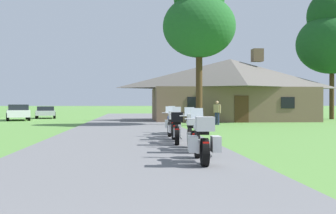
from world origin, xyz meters
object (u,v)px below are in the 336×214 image
(motorcycle_white_nearest_to_camera, at_px, (202,140))
(tree_by_lodge_front, at_px, (199,18))
(motorcycle_white_second_in_row, at_px, (192,132))
(bystander_blue_shirt_near_lodge, at_px, (217,111))
(motorcycle_orange_third_in_row, at_px, (177,128))
(tree_right_of_lodge, at_px, (332,36))
(parked_white_suv_far_left, at_px, (18,112))
(motorcycle_silver_farthest_in_row, at_px, (173,122))
(parked_silver_sedan_far_left, at_px, (46,112))
(motorcycle_blue_fourth_in_row, at_px, (172,125))
(bystander_tan_shirt_beside_signpost, at_px, (217,111))

(motorcycle_white_nearest_to_camera, height_order, tree_by_lodge_front, tree_by_lodge_front)
(motorcycle_white_second_in_row, distance_m, bystander_blue_shirt_near_lodge, 19.13)
(motorcycle_orange_third_in_row, relative_size, tree_right_of_lodge, 0.17)
(bystander_blue_shirt_near_lodge, xyz_separation_m, tree_right_of_lodge, (12.48, 6.86, 6.98))
(tree_right_of_lodge, xyz_separation_m, parked_white_suv_far_left, (-28.95, -0.31, -7.15))
(motorcycle_silver_farthest_in_row, xyz_separation_m, tree_right_of_lodge, (17.02, 18.77, 7.32))
(motorcycle_white_second_in_row, distance_m, tree_right_of_lodge, 31.48)
(motorcycle_white_nearest_to_camera, distance_m, tree_by_lodge_front, 19.39)
(motorcycle_white_second_in_row, xyz_separation_m, parked_silver_sedan_far_left, (-10.50, 30.09, 0.02))
(motorcycle_blue_fourth_in_row, height_order, parked_white_suv_far_left, parked_white_suv_far_left)
(parked_silver_sedan_far_left, bearing_deg, motorcycle_white_nearest_to_camera, -83.31)
(tree_by_lodge_front, relative_size, tree_right_of_lodge, 0.85)
(parked_white_suv_far_left, bearing_deg, motorcycle_white_nearest_to_camera, -84.17)
(motorcycle_blue_fourth_in_row, relative_size, parked_silver_sedan_far_left, 0.47)
(motorcycle_silver_farthest_in_row, bearing_deg, bystander_blue_shirt_near_lodge, 72.42)
(motorcycle_white_second_in_row, height_order, motorcycle_blue_fourth_in_row, same)
(motorcycle_blue_fourth_in_row, bearing_deg, tree_right_of_lodge, 48.63)
(motorcycle_blue_fourth_in_row, distance_m, tree_right_of_lodge, 28.21)
(parked_silver_sedan_far_left, bearing_deg, motorcycle_white_second_in_row, -81.58)
(parked_white_suv_far_left, xyz_separation_m, parked_silver_sedan_far_left, (1.38, 4.98, -0.13))
(parked_white_suv_far_left, relative_size, parked_silver_sedan_far_left, 1.10)
(motorcycle_silver_farthest_in_row, bearing_deg, tree_right_of_lodge, 51.09)
(motorcycle_orange_third_in_row, xyz_separation_m, tree_by_lodge_front, (2.92, 13.11, 6.62))
(motorcycle_silver_farthest_in_row, bearing_deg, motorcycle_white_nearest_to_camera, -88.01)
(motorcycle_white_second_in_row, distance_m, parked_white_suv_far_left, 27.79)
(motorcycle_white_second_in_row, distance_m, tree_by_lodge_front, 16.89)
(motorcycle_white_second_in_row, height_order, motorcycle_orange_third_in_row, same)
(motorcycle_white_nearest_to_camera, relative_size, tree_by_lodge_front, 0.20)
(motorcycle_blue_fourth_in_row, xyz_separation_m, parked_white_suv_far_left, (-11.69, 20.77, 0.16))
(bystander_tan_shirt_beside_signpost, distance_m, parked_white_suv_far_left, 18.39)
(tree_right_of_lodge, distance_m, parked_white_suv_far_left, 29.82)
(bystander_blue_shirt_near_lodge, height_order, parked_silver_sedan_far_left, bystander_blue_shirt_near_lodge)
(tree_by_lodge_front, distance_m, parked_white_suv_far_left, 18.72)
(motorcycle_orange_third_in_row, distance_m, parked_silver_sedan_far_left, 29.73)
(motorcycle_silver_farthest_in_row, bearing_deg, motorcycle_orange_third_in_row, -90.34)
(tree_by_lodge_front, height_order, tree_right_of_lodge, tree_right_of_lodge)
(parked_white_suv_far_left, bearing_deg, tree_by_lodge_front, -50.98)
(parked_white_suv_far_left, distance_m, parked_silver_sedan_far_left, 5.17)
(motorcycle_white_second_in_row, distance_m, bystander_tan_shirt_beside_signpost, 16.44)
(motorcycle_orange_third_in_row, distance_m, motorcycle_silver_farthest_in_row, 4.48)
(motorcycle_orange_third_in_row, height_order, bystander_tan_shirt_beside_signpost, bystander_tan_shirt_beside_signpost)
(motorcycle_white_nearest_to_camera, height_order, motorcycle_orange_third_in_row, same)
(bystander_blue_shirt_near_lodge, bearing_deg, motorcycle_white_second_in_row, -163.43)
(parked_silver_sedan_far_left, bearing_deg, motorcycle_blue_fourth_in_row, -78.99)
(bystander_tan_shirt_beside_signpost, bearing_deg, motorcycle_orange_third_in_row, -71.92)
(motorcycle_white_second_in_row, xyz_separation_m, motorcycle_orange_third_in_row, (-0.23, 2.19, 0.00))
(motorcycle_blue_fourth_in_row, bearing_deg, bystander_tan_shirt_beside_signpost, 67.81)
(motorcycle_silver_farthest_in_row, height_order, bystander_tan_shirt_beside_signpost, bystander_tan_shirt_beside_signpost)
(bystander_blue_shirt_near_lodge, bearing_deg, parked_white_suv_far_left, 98.77)
(tree_by_lodge_front, distance_m, parked_silver_sedan_far_left, 20.89)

